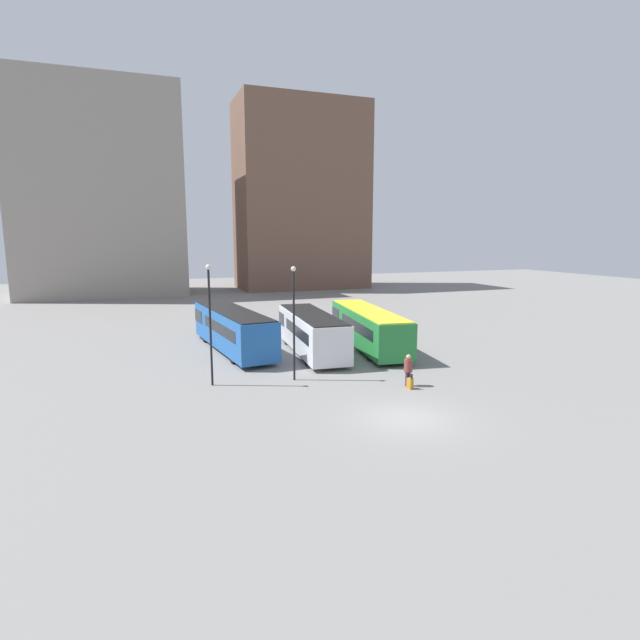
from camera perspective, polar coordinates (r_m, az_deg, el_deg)
The scene contains 10 objects.
ground_plane at distance 23.02m, azimuth 9.82°, elevation -11.02°, with size 160.00×160.00×0.00m, color slate.
building_block_left at distance 76.07m, azimuth -23.81°, elevation 13.20°, with size 21.21×12.89×27.93m.
building_block_right at distance 79.99m, azimuth -2.17°, elevation 13.88°, with size 19.57×10.76×28.25m.
bus_0 at distance 36.00m, azimuth -9.99°, elevation -0.91°, with size 3.86×12.14×2.91m.
bus_1 at distance 34.65m, azimuth -1.01°, elevation -1.29°, with size 3.47×10.69×2.79m.
bus_2 at distance 36.52m, azimuth 5.50°, elevation -0.75°, with size 4.19×12.20×2.81m.
traveler at distance 27.47m, azimuth 10.05°, elevation -5.35°, with size 0.54×0.54×1.76m.
suitcase at distance 27.18m, azimuth 10.25°, elevation -7.14°, with size 0.28×0.36×0.84m.
lamp_post_0 at distance 27.25m, azimuth -12.46°, elevation 0.40°, with size 0.28×0.28×6.58m.
lamp_post_1 at distance 27.67m, azimuth -3.01°, elevation 0.58°, with size 0.28×0.28×6.42m.
Camera 1 is at (-11.00, -18.56, 8.01)m, focal length 28.00 mm.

